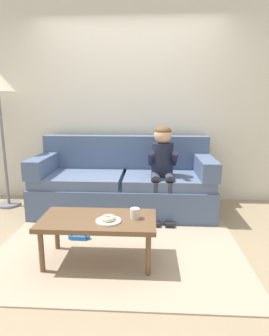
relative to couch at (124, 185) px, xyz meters
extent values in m
plane|color=#9E896B|center=(0.05, -0.85, -0.34)|extent=(10.00, 10.00, 0.00)
cube|color=silver|center=(0.05, 0.55, 1.06)|extent=(8.00, 0.10, 2.80)
cube|color=tan|center=(0.05, -1.10, -0.33)|extent=(2.29, 1.62, 0.01)
cube|color=slate|center=(0.00, -0.05, -0.15)|extent=(2.21, 0.90, 0.38)
cube|color=slate|center=(-0.55, -0.10, 0.10)|extent=(1.06, 0.74, 0.12)
cube|color=slate|center=(0.55, -0.10, 0.10)|extent=(1.06, 0.74, 0.12)
cube|color=slate|center=(0.00, 0.30, 0.38)|extent=(2.21, 0.20, 0.44)
cube|color=slate|center=(-1.00, -0.05, 0.27)|extent=(0.20, 0.90, 0.22)
cube|color=slate|center=(1.00, -0.05, 0.27)|extent=(0.20, 0.90, 0.22)
cube|color=brown|center=(-0.10, -1.28, 0.04)|extent=(0.98, 0.51, 0.04)
cylinder|color=brown|center=(-0.53, -1.48, -0.16)|extent=(0.04, 0.04, 0.36)
cylinder|color=brown|center=(0.33, -1.48, -0.16)|extent=(0.04, 0.04, 0.36)
cylinder|color=brown|center=(-0.53, -1.09, -0.16)|extent=(0.04, 0.04, 0.36)
cylinder|color=brown|center=(0.33, -1.09, -0.16)|extent=(0.04, 0.04, 0.36)
cylinder|color=#1E2338|center=(0.48, -0.13, 0.36)|extent=(0.26, 0.26, 0.40)
sphere|color=#DBAD89|center=(0.48, -0.15, 0.66)|extent=(0.21, 0.21, 0.21)
ellipsoid|color=brown|center=(0.48, -0.15, 0.70)|extent=(0.20, 0.20, 0.12)
cylinder|color=#333847|center=(0.40, -0.28, 0.17)|extent=(0.11, 0.30, 0.11)
cylinder|color=#333847|center=(0.40, -0.43, -0.06)|extent=(0.09, 0.09, 0.44)
cube|color=black|center=(0.40, -0.48, -0.31)|extent=(0.10, 0.20, 0.06)
cylinder|color=#1E2338|center=(0.34, -0.23, 0.39)|extent=(0.07, 0.29, 0.23)
cylinder|color=#333847|center=(0.56, -0.28, 0.17)|extent=(0.11, 0.30, 0.11)
cylinder|color=#333847|center=(0.56, -0.43, -0.06)|extent=(0.09, 0.09, 0.44)
cube|color=black|center=(0.56, -0.48, -0.31)|extent=(0.10, 0.20, 0.06)
cylinder|color=#1E2338|center=(0.62, -0.23, 0.39)|extent=(0.07, 0.29, 0.23)
cylinder|color=white|center=(0.00, -1.35, 0.07)|extent=(0.21, 0.21, 0.01)
torus|color=beige|center=(0.00, -1.35, 0.10)|extent=(0.17, 0.17, 0.04)
cylinder|color=silver|center=(0.21, -1.27, 0.11)|extent=(0.08, 0.08, 0.09)
cube|color=blue|center=(-0.38, -0.88, -0.32)|extent=(0.16, 0.09, 0.05)
cylinder|color=blue|center=(-0.46, -0.88, -0.32)|extent=(0.06, 0.06, 0.05)
cylinder|color=blue|center=(-0.29, -0.88, -0.32)|extent=(0.06, 0.06, 0.05)
cylinder|color=slate|center=(-1.58, 0.08, -0.33)|extent=(0.30, 0.30, 0.03)
cylinder|color=slate|center=(-1.58, 0.08, 0.45)|extent=(0.04, 0.04, 1.52)
camera|label=1|loc=(0.34, -3.56, 1.01)|focal=30.93mm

